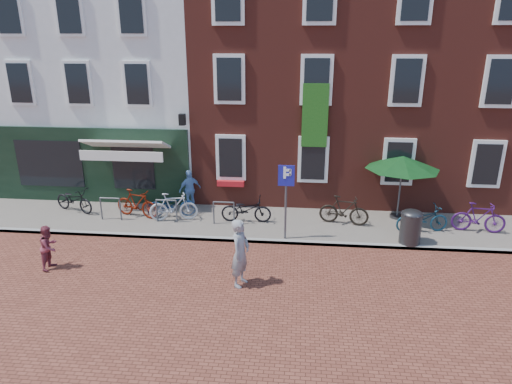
# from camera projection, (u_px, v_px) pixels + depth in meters

# --- Properties ---
(ground) EXTENTS (80.00, 80.00, 0.00)m
(ground) POSITION_uv_depth(u_px,v_px,m) (203.00, 241.00, 14.51)
(ground) COLOR brown
(sidewalk) EXTENTS (24.00, 3.00, 0.10)m
(sidewalk) POSITION_uv_depth(u_px,v_px,m) (240.00, 223.00, 15.81)
(sidewalk) COLOR slate
(sidewalk) RESTS_ON ground
(building_stucco) EXTENTS (8.00, 8.00, 9.00)m
(building_stucco) POSITION_uv_depth(u_px,v_px,m) (121.00, 77.00, 20.09)
(building_stucco) COLOR silver
(building_stucco) RESTS_ON ground
(building_brick_mid) EXTENTS (6.00, 8.00, 10.00)m
(building_brick_mid) POSITION_uv_depth(u_px,v_px,m) (279.00, 66.00, 19.27)
(building_brick_mid) COLOR maroon
(building_brick_mid) RESTS_ON ground
(building_brick_right) EXTENTS (6.00, 8.00, 10.00)m
(building_brick_right) POSITION_uv_depth(u_px,v_px,m) (424.00, 67.00, 18.71)
(building_brick_right) COLOR maroon
(building_brick_right) RESTS_ON ground
(litter_bin) EXTENTS (0.64, 0.64, 1.18)m
(litter_bin) POSITION_uv_depth(u_px,v_px,m) (411.00, 225.00, 13.95)
(litter_bin) COLOR #2F2E30
(litter_bin) RESTS_ON sidewalk
(parking_sign) EXTENTS (0.50, 0.08, 2.43)m
(parking_sign) POSITION_uv_depth(u_px,v_px,m) (286.00, 189.00, 13.91)
(parking_sign) COLOR #4C4C4F
(parking_sign) RESTS_ON sidewalk
(parasol) EXTENTS (2.53, 2.53, 2.35)m
(parasol) POSITION_uv_depth(u_px,v_px,m) (403.00, 160.00, 15.43)
(parasol) COLOR #4C4C4F
(parasol) RESTS_ON sidewalk
(woman) EXTENTS (0.62, 0.77, 1.84)m
(woman) POSITION_uv_depth(u_px,v_px,m) (240.00, 253.00, 11.68)
(woman) COLOR gray
(woman) RESTS_ON ground
(boy) EXTENTS (0.53, 0.65, 1.28)m
(boy) POSITION_uv_depth(u_px,v_px,m) (49.00, 247.00, 12.64)
(boy) COLOR brown
(boy) RESTS_ON ground
(cafe_person) EXTENTS (0.90, 0.83, 1.48)m
(cafe_person) POSITION_uv_depth(u_px,v_px,m) (190.00, 189.00, 16.77)
(cafe_person) COLOR #729DD5
(cafe_person) RESTS_ON sidewalk
(bicycle_0) EXTENTS (1.83, 1.19, 0.91)m
(bicycle_0) POSITION_uv_depth(u_px,v_px,m) (74.00, 200.00, 16.54)
(bicycle_0) COLOR black
(bicycle_0) RESTS_ON sidewalk
(bicycle_1) EXTENTS (1.75, 0.91, 1.01)m
(bicycle_1) POSITION_uv_depth(u_px,v_px,m) (137.00, 203.00, 16.03)
(bicycle_1) COLOR #5B1205
(bicycle_1) RESTS_ON sidewalk
(bicycle_2) EXTENTS (1.82, 0.98, 0.91)m
(bicycle_2) POSITION_uv_depth(u_px,v_px,m) (171.00, 204.00, 16.07)
(bicycle_2) COLOR #0F274D
(bicycle_2) RESTS_ON sidewalk
(bicycle_3) EXTENTS (1.74, 0.81, 1.01)m
(bicycle_3) POSITION_uv_depth(u_px,v_px,m) (173.00, 207.00, 15.72)
(bicycle_3) COLOR #BBBABE
(bicycle_3) RESTS_ON sidewalk
(bicycle_4) EXTENTS (1.75, 0.65, 0.91)m
(bicycle_4) POSITION_uv_depth(u_px,v_px,m) (246.00, 209.00, 15.61)
(bicycle_4) COLOR black
(bicycle_4) RESTS_ON sidewalk
(bicycle_5) EXTENTS (1.74, 0.80, 1.01)m
(bicycle_5) POSITION_uv_depth(u_px,v_px,m) (344.00, 210.00, 15.40)
(bicycle_5) COLOR black
(bicycle_5) RESTS_ON sidewalk
(bicycle_6) EXTENTS (1.81, 0.90, 0.91)m
(bicycle_6) POSITION_uv_depth(u_px,v_px,m) (422.00, 219.00, 14.82)
(bicycle_6) COLOR #123547
(bicycle_6) RESTS_ON sidewalk
(bicycle_7) EXTENTS (1.72, 0.67, 1.01)m
(bicycle_7) POSITION_uv_depth(u_px,v_px,m) (479.00, 217.00, 14.79)
(bicycle_7) COLOR #39114E
(bicycle_7) RESTS_ON sidewalk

